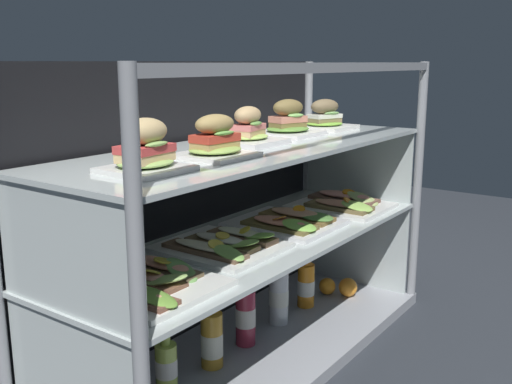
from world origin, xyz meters
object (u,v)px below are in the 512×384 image
at_px(plated_roll_sandwich_left_of_center, 145,150).
at_px(orange_fruit_near_left_post, 327,286).
at_px(plated_roll_sandwich_right_of_center, 248,131).
at_px(juice_bottle_front_right_end, 279,295).
at_px(open_sandwich_tray_near_left_corner, 289,221).
at_px(orange_fruit_beside_bottles, 348,287).
at_px(open_sandwich_tray_center, 344,203).
at_px(open_sandwich_tray_left_of_center, 148,282).
at_px(plated_roll_sandwich_near_right_corner, 325,118).
at_px(juice_bottle_front_middle, 166,367).
at_px(plated_roll_sandwich_mid_right, 215,142).
at_px(juice_bottle_front_second, 306,284).
at_px(plated_roll_sandwich_near_left_corner, 288,123).
at_px(open_sandwich_tray_far_right, 224,244).
at_px(juice_bottle_front_fourth, 212,339).
at_px(juice_bottle_back_center, 246,316).

height_order(plated_roll_sandwich_left_of_center, orange_fruit_near_left_post, plated_roll_sandwich_left_of_center).
height_order(plated_roll_sandwich_left_of_center, plated_roll_sandwich_right_of_center, plated_roll_sandwich_left_of_center).
bearing_deg(juice_bottle_front_right_end, open_sandwich_tray_near_left_corner, -114.10).
height_order(plated_roll_sandwich_left_of_center, orange_fruit_beside_bottles, plated_roll_sandwich_left_of_center).
bearing_deg(open_sandwich_tray_center, juice_bottle_front_right_end, 164.78).
distance_m(open_sandwich_tray_left_of_center, orange_fruit_beside_bottles, 1.13).
relative_size(orange_fruit_beside_bottles, orange_fruit_near_left_post, 1.11).
distance_m(plated_roll_sandwich_near_right_corner, open_sandwich_tray_center, 0.33).
xyz_separation_m(plated_roll_sandwich_near_right_corner, orange_fruit_beside_bottles, (0.04, -0.11, -0.68)).
bearing_deg(juice_bottle_front_middle, plated_roll_sandwich_right_of_center, -1.74).
bearing_deg(plated_roll_sandwich_mid_right, juice_bottle_front_second, 7.72).
relative_size(plated_roll_sandwich_near_right_corner, open_sandwich_tray_near_left_corner, 0.59).
relative_size(plated_roll_sandwich_near_left_corner, juice_bottle_front_right_end, 0.84).
xyz_separation_m(plated_roll_sandwich_mid_right, open_sandwich_tray_far_right, (0.10, 0.05, -0.32)).
bearing_deg(juice_bottle_front_fourth, plated_roll_sandwich_near_right_corner, 1.37).
xyz_separation_m(plated_roll_sandwich_left_of_center, orange_fruit_near_left_post, (1.05, 0.08, -0.69)).
bearing_deg(juice_bottle_front_fourth, plated_roll_sandwich_right_of_center, -1.00).
bearing_deg(plated_roll_sandwich_mid_right, open_sandwich_tray_far_right, 28.98).
bearing_deg(plated_roll_sandwich_near_right_corner, open_sandwich_tray_center, -97.90).
bearing_deg(juice_bottle_front_right_end, juice_bottle_front_fourth, -179.47).
distance_m(open_sandwich_tray_center, orange_fruit_near_left_post, 0.37).
bearing_deg(open_sandwich_tray_left_of_center, open_sandwich_tray_center, -0.78).
height_order(plated_roll_sandwich_right_of_center, orange_fruit_beside_bottles, plated_roll_sandwich_right_of_center).
relative_size(open_sandwich_tray_left_of_center, juice_bottle_front_right_end, 1.44).
relative_size(plated_roll_sandwich_mid_right, orange_fruit_near_left_post, 2.72).
bearing_deg(orange_fruit_beside_bottles, plated_roll_sandwich_left_of_center, -180.00).
distance_m(plated_roll_sandwich_mid_right, orange_fruit_beside_bottles, 1.07).
bearing_deg(plated_roll_sandwich_near_right_corner, plated_roll_sandwich_left_of_center, -174.25).
distance_m(juice_bottle_front_middle, juice_bottle_front_right_end, 0.57).
bearing_deg(open_sandwich_tray_far_right, orange_fruit_beside_bottles, -4.46).
bearing_deg(plated_roll_sandwich_right_of_center, juice_bottle_front_fourth, 179.00).
height_order(open_sandwich_tray_far_right, open_sandwich_tray_center, open_sandwich_tray_center).
bearing_deg(plated_roll_sandwich_left_of_center, plated_roll_sandwich_near_left_corner, 7.77).
height_order(open_sandwich_tray_far_right, orange_fruit_beside_bottles, open_sandwich_tray_far_right).
bearing_deg(open_sandwich_tray_far_right, juice_bottle_front_fourth, 129.28).
xyz_separation_m(plated_roll_sandwich_mid_right, plated_roll_sandwich_near_right_corner, (0.79, 0.10, -0.00)).
distance_m(plated_roll_sandwich_right_of_center, open_sandwich_tray_left_of_center, 0.61).
xyz_separation_m(plated_roll_sandwich_mid_right, juice_bottle_front_second, (0.64, 0.09, -0.63)).
relative_size(open_sandwich_tray_far_right, orange_fruit_beside_bottles, 4.56).
distance_m(plated_roll_sandwich_left_of_center, juice_bottle_front_right_end, 0.95).
height_order(plated_roll_sandwich_near_left_corner, open_sandwich_tray_near_left_corner, plated_roll_sandwich_near_left_corner).
xyz_separation_m(open_sandwich_tray_far_right, juice_bottle_front_middle, (-0.22, 0.04, -0.32)).
relative_size(plated_roll_sandwich_near_left_corner, open_sandwich_tray_far_right, 0.59).
distance_m(juice_bottle_front_right_end, orange_fruit_beside_bottles, 0.39).
bearing_deg(plated_roll_sandwich_right_of_center, open_sandwich_tray_near_left_corner, -17.07).
distance_m(plated_roll_sandwich_near_right_corner, open_sandwich_tray_near_left_corner, 0.48).
height_order(open_sandwich_tray_near_left_corner, juice_bottle_front_fourth, open_sandwich_tray_near_left_corner).
relative_size(open_sandwich_tray_far_right, juice_bottle_front_fourth, 1.48).
xyz_separation_m(plated_roll_sandwich_left_of_center, plated_roll_sandwich_near_left_corner, (0.79, 0.11, -0.01)).
bearing_deg(juice_bottle_back_center, open_sandwich_tray_center, -9.40).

